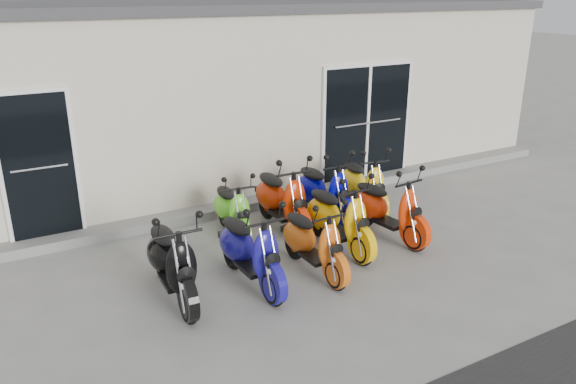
% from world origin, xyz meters
% --- Properties ---
extents(ground, '(80.00, 80.00, 0.00)m').
position_xyz_m(ground, '(0.00, 0.00, 0.00)').
color(ground, gray).
rests_on(ground, ground).
extents(building, '(14.00, 6.00, 3.20)m').
position_xyz_m(building, '(0.00, 5.20, 1.60)').
color(building, beige).
rests_on(building, ground).
extents(roof_cap, '(14.20, 6.20, 0.16)m').
position_xyz_m(roof_cap, '(0.00, 5.20, 3.28)').
color(roof_cap, '#3F3F42').
rests_on(roof_cap, building).
extents(front_step, '(14.00, 0.40, 0.15)m').
position_xyz_m(front_step, '(0.00, 2.02, 0.07)').
color(front_step, gray).
rests_on(front_step, ground).
extents(door_left, '(1.07, 0.08, 2.22)m').
position_xyz_m(door_left, '(-3.20, 2.17, 1.26)').
color(door_left, black).
rests_on(door_left, front_step).
extents(door_right, '(2.02, 0.08, 2.22)m').
position_xyz_m(door_right, '(2.60, 2.17, 1.26)').
color(door_right, black).
rests_on(door_right, front_step).
extents(scooter_front_black, '(0.71, 1.76, 1.28)m').
position_xyz_m(scooter_front_black, '(-2.09, -0.27, 0.64)').
color(scooter_front_black, black).
rests_on(scooter_front_black, ground).
extents(scooter_front_blue, '(0.67, 1.70, 1.24)m').
position_xyz_m(scooter_front_blue, '(-1.13, -0.42, 0.62)').
color(scooter_front_blue, navy).
rests_on(scooter_front_blue, ground).
extents(scooter_front_orange_a, '(0.60, 1.56, 1.14)m').
position_xyz_m(scooter_front_orange_a, '(-0.25, -0.53, 0.57)').
color(scooter_front_orange_a, '#DA5D13').
rests_on(scooter_front_orange_a, ground).
extents(scooter_front_orange_b, '(0.63, 1.70, 1.25)m').
position_xyz_m(scooter_front_orange_b, '(0.44, -0.09, 0.63)').
color(scooter_front_orange_b, '#FFBE06').
rests_on(scooter_front_orange_b, ground).
extents(scooter_front_red, '(0.77, 1.71, 1.23)m').
position_xyz_m(scooter_front_red, '(1.32, -0.13, 0.61)').
color(scooter_front_red, red).
rests_on(scooter_front_red, ground).
extents(scooter_back_green, '(0.72, 1.57, 1.12)m').
position_xyz_m(scooter_back_green, '(-0.72, 1.04, 0.56)').
color(scooter_back_green, '#60DA28').
rests_on(scooter_back_green, ground).
extents(scooter_back_red, '(0.71, 1.80, 1.31)m').
position_xyz_m(scooter_back_red, '(0.06, 0.91, 0.66)').
color(scooter_back_red, red).
rests_on(scooter_back_red, ground).
extents(scooter_back_blue, '(0.63, 1.71, 1.26)m').
position_xyz_m(scooter_back_blue, '(0.87, 0.95, 0.63)').
color(scooter_back_blue, '#03049C').
rests_on(scooter_back_blue, ground).
extents(scooter_back_yellow, '(0.82, 1.68, 1.19)m').
position_xyz_m(scooter_back_yellow, '(1.69, 0.99, 0.60)').
color(scooter_back_yellow, yellow).
rests_on(scooter_back_yellow, ground).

